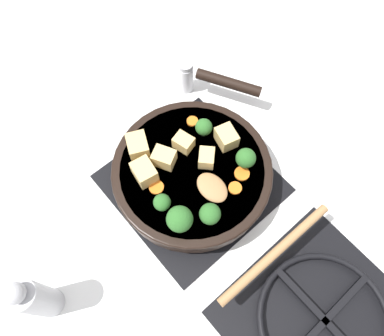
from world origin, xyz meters
name	(u,v)px	position (x,y,z in m)	size (l,w,h in m)	color
ground_plane	(192,184)	(0.00, 0.00, 0.00)	(2.40, 2.40, 0.00)	white
front_burner_grate	(192,181)	(0.00, 0.00, 0.01)	(0.31, 0.31, 0.03)	black
rear_burner_grate	(323,321)	(0.00, 0.36, 0.01)	(0.31, 0.31, 0.03)	black
skillet_pan	(192,172)	(0.00, 0.00, 0.06)	(0.40, 0.34, 0.05)	black
wooden_spoon	(247,226)	(0.00, 0.15, 0.09)	(0.26, 0.21, 0.02)	#A87A4C
tofu_cube_center_large	(206,158)	(-0.03, 0.01, 0.09)	(0.04, 0.03, 0.03)	#DBB770
tofu_cube_near_handle	(144,172)	(0.08, -0.05, 0.10)	(0.05, 0.04, 0.04)	#DBB770
tofu_cube_east_chunk	(164,158)	(0.03, -0.05, 0.10)	(0.04, 0.03, 0.03)	#DBB770
tofu_cube_west_chunk	(184,143)	(-0.02, -0.05, 0.09)	(0.04, 0.03, 0.03)	#DBB770
tofu_cube_back_piece	(138,146)	(0.05, -0.10, 0.10)	(0.05, 0.04, 0.04)	#DBB770
tofu_cube_front_piece	(226,137)	(-0.09, 0.00, 0.10)	(0.04, 0.03, 0.03)	#DBB770
broccoli_floret_near_spoon	(210,214)	(0.04, 0.10, 0.10)	(0.04, 0.04, 0.05)	#709956
broccoli_floret_center_top	(180,219)	(0.09, 0.07, 0.11)	(0.05, 0.05, 0.05)	#709956
broccoli_floret_east_rim	(162,203)	(0.09, 0.02, 0.10)	(0.03, 0.03, 0.04)	#709956
broccoli_floret_west_rim	(204,127)	(-0.07, -0.04, 0.10)	(0.03, 0.03, 0.04)	#709956
broccoli_floret_north_edge	(246,158)	(-0.08, 0.06, 0.10)	(0.04, 0.04, 0.05)	#709956
carrot_slice_orange_thin	(242,174)	(-0.06, 0.07, 0.08)	(0.03, 0.03, 0.01)	orange
carrot_slice_near_center	(192,121)	(-0.07, -0.08, 0.08)	(0.02, 0.02, 0.01)	orange
carrot_slice_edge_slice	(235,188)	(-0.03, 0.09, 0.08)	(0.03, 0.03, 0.01)	orange
carrot_slice_under_broccoli	(156,187)	(0.08, -0.01, 0.08)	(0.03, 0.03, 0.01)	orange
pepper_mill	(35,299)	(0.36, 0.01, 0.08)	(0.05, 0.05, 0.18)	#B2B2B7
salt_shaker	(186,76)	(-0.15, -0.20, 0.04)	(0.04, 0.04, 0.09)	white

